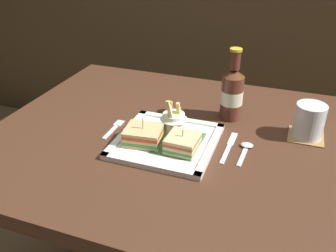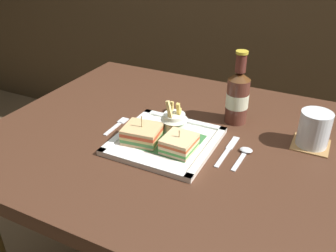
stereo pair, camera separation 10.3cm
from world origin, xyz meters
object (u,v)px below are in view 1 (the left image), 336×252
dining_table (169,169)px  fork (114,128)px  sandwich_half_left (144,135)px  sandwich_half_right (183,143)px  square_plate (167,141)px  fries_cup (174,119)px  beer_bottle (232,93)px  spoon (246,147)px  water_glass (309,123)px  knife (229,146)px

dining_table → fork: (-0.17, -0.03, 0.13)m
sandwich_half_left → sandwich_half_right: sandwich_half_left is taller
square_plate → sandwich_half_right: bearing=-28.0°
fries_cup → fork: size_ratio=0.92×
dining_table → sandwich_half_right: sandwich_half_right is taller
beer_bottle → fork: 0.38m
sandwich_half_left → fork: 0.14m
fries_cup → beer_bottle: (0.13, 0.17, 0.03)m
square_plate → fries_cup: size_ratio=2.47×
square_plate → spoon: 0.22m
square_plate → beer_bottle: 0.27m
water_glass → fork: bearing=-165.3°
fries_cup → spoon: fries_cup is taller
square_plate → spoon: square_plate is taller
dining_table → square_plate: square_plate is taller
beer_bottle → knife: (0.03, -0.17, -0.09)m
sandwich_half_right → beer_bottle: (0.08, 0.25, 0.06)m
fries_cup → fork: 0.19m
knife → fries_cup: bearing=178.4°
beer_bottle → fork: bearing=-149.4°
fries_cup → water_glass: 0.39m
sandwich_half_left → fork: (-0.12, 0.06, -0.03)m
fries_cup → sandwich_half_left: bearing=-128.0°
sandwich_half_left → fork: sandwich_half_left is taller
sandwich_half_right → fries_cup: fries_cup is taller
sandwich_half_left → spoon: bearing=15.8°
water_glass → knife: bearing=-147.4°
sandwich_half_right → beer_bottle: beer_bottle is taller
square_plate → fries_cup: fries_cup is taller
fries_cup → beer_bottle: 0.22m
sandwich_half_right → knife: sandwich_half_right is taller
square_plate → spoon: size_ratio=2.28×
fries_cup → water_glass: (0.37, 0.12, -0.01)m
sandwich_half_left → fries_cup: (0.06, 0.08, 0.02)m
beer_bottle → sandwich_half_left: bearing=-128.5°
sandwich_half_left → beer_bottle: beer_bottle is taller
dining_table → fork: 0.22m
water_glass → dining_table: bearing=-163.5°
spoon → sandwich_half_right: bearing=-154.2°
sandwich_half_left → fries_cup: size_ratio=0.99×
beer_bottle → spoon: bearing=-64.9°
water_glass → knife: 0.24m
knife → spoon: bearing=4.1°
beer_bottle → fries_cup: bearing=-128.8°
knife → spoon: spoon is taller
beer_bottle → dining_table: bearing=-133.8°
spoon → knife: bearing=-175.9°
dining_table → fries_cup: 0.19m
spoon → fries_cup: bearing=179.7°
sandwich_half_right → fork: bearing=166.2°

